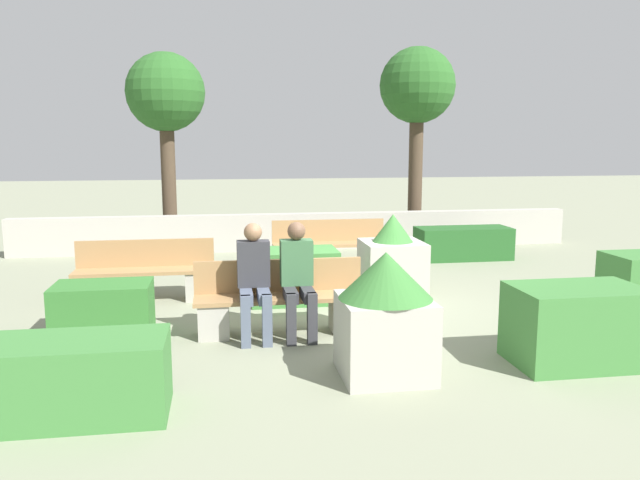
{
  "coord_description": "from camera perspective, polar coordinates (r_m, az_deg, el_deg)",
  "views": [
    {
      "loc": [
        -1.67,
        -8.11,
        2.29
      ],
      "look_at": [
        -0.3,
        0.5,
        0.9
      ],
      "focal_mm": 35.0,
      "sensor_mm": 36.0,
      "label": 1
    }
  ],
  "objects": [
    {
      "name": "planter_corner_right",
      "position": [
        6.14,
        5.97,
        -6.64
      ],
      "size": [
        0.92,
        0.92,
        1.24
      ],
      "color": "#ADA89E",
      "rests_on": "ground_plane"
    },
    {
      "name": "bench_right_side",
      "position": [
        9.36,
        -15.7,
        -3.32
      ],
      "size": [
        1.98,
        0.48,
        0.86
      ],
      "rotation": [
        0.0,
        0.0,
        -0.01
      ],
      "color": "#A37A4C",
      "rests_on": "ground_plane"
    },
    {
      "name": "person_seated_man",
      "position": [
        7.32,
        -2.05,
        -3.12
      ],
      "size": [
        0.38,
        0.63,
        1.35
      ],
      "color": "#333338",
      "rests_on": "ground_plane"
    },
    {
      "name": "hedge_block_far_right",
      "position": [
        8.96,
        -2.43,
        -3.27
      ],
      "size": [
        1.24,
        0.77,
        0.76
      ],
      "color": "#3D7A38",
      "rests_on": "ground_plane"
    },
    {
      "name": "bench_front",
      "position": [
        7.53,
        -3.65,
        -5.95
      ],
      "size": [
        2.04,
        0.48,
        0.86
      ],
      "color": "#A37A4C",
      "rests_on": "ground_plane"
    },
    {
      "name": "hedge_block_near_right",
      "position": [
        7.91,
        -19.21,
        -5.97
      ],
      "size": [
        1.13,
        0.7,
        0.61
      ],
      "color": "#33702D",
      "rests_on": "ground_plane"
    },
    {
      "name": "tree_leftmost",
      "position": [
        14.31,
        -13.94,
        12.59
      ],
      "size": [
        1.71,
        1.71,
        4.19
      ],
      "color": "#473828",
      "rests_on": "ground_plane"
    },
    {
      "name": "ground_plane",
      "position": [
        8.59,
        2.52,
        -6.41
      ],
      "size": [
        60.0,
        60.0,
        0.0
      ],
      "primitive_type": "plane",
      "color": "gray"
    },
    {
      "name": "hedge_block_mid_right",
      "position": [
        12.49,
        12.95,
        -0.29
      ],
      "size": [
        1.82,
        0.73,
        0.62
      ],
      "color": "#235623",
      "rests_on": "ground_plane"
    },
    {
      "name": "hedge_block_far_left",
      "position": [
        5.74,
        -23.66,
        -11.65
      ],
      "size": [
        1.95,
        0.75,
        0.67
      ],
      "color": "#3D7A38",
      "rests_on": "ground_plane"
    },
    {
      "name": "bench_left_side",
      "position": [
        11.31,
        0.92,
        -0.85
      ],
      "size": [
        2.08,
        0.49,
        0.86
      ],
      "rotation": [
        0.0,
        0.0,
        -0.14
      ],
      "color": "#A37A4C",
      "rests_on": "ground_plane"
    },
    {
      "name": "planter_corner_left",
      "position": [
        9.6,
        6.62,
        -1.71
      ],
      "size": [
        0.91,
        0.91,
        1.19
      ],
      "color": "#ADA89E",
      "rests_on": "ground_plane"
    },
    {
      "name": "hedge_block_near_left",
      "position": [
        7.02,
        22.42,
        -7.22
      ],
      "size": [
        1.33,
        0.84,
        0.81
      ],
      "color": "#3D7A38",
      "rests_on": "ground_plane"
    },
    {
      "name": "perimeter_wall",
      "position": [
        13.26,
        -1.72,
        0.79
      ],
      "size": [
        11.82,
        0.3,
        0.77
      ],
      "color": "#ADA89E",
      "rests_on": "ground_plane"
    },
    {
      "name": "tree_center_left",
      "position": [
        14.63,
        8.89,
        13.35
      ],
      "size": [
        1.71,
        1.71,
        4.38
      ],
      "color": "#473828",
      "rests_on": "ground_plane"
    },
    {
      "name": "person_seated_woman",
      "position": [
        7.28,
        -6.04,
        -3.24
      ],
      "size": [
        0.38,
        0.63,
        1.35
      ],
      "color": "#515B70",
      "rests_on": "ground_plane"
    }
  ]
}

